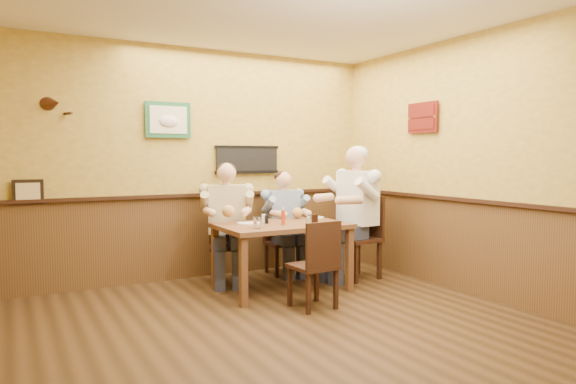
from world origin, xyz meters
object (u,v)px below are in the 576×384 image
chair_back_right (283,242)px  water_glass_mid (309,219)px  cola_tumbler (314,219)px  pepper_shaker (267,219)px  diner_white_elder (357,219)px  salt_shaker (264,219)px  chair_back_left (227,245)px  hot_sauce_bottle (283,217)px  water_glass_left (257,223)px  chair_right_end (357,237)px  chair_near_side (313,264)px  diner_tan_shirt (227,229)px  dining_table (282,232)px  diner_blue_polo (283,228)px

chair_back_right → water_glass_mid: 1.00m
cola_tumbler → pepper_shaker: (-0.43, 0.30, -0.01)m
diner_white_elder → salt_shaker: diner_white_elder is taller
cola_tumbler → salt_shaker: (-0.45, 0.34, -0.00)m
chair_back_left → hot_sauce_bottle: bearing=-44.9°
water_glass_left → pepper_shaker: water_glass_left is taller
chair_right_end → chair_near_side: 1.37m
salt_shaker → pepper_shaker: size_ratio=1.11×
diner_tan_shirt → water_glass_mid: 1.07m
water_glass_mid → cola_tumbler: 0.05m
dining_table → hot_sauce_bottle: hot_sauce_bottle is taller
water_glass_left → salt_shaker: bearing=53.9°
dining_table → water_glass_left: water_glass_left is taller
dining_table → chair_back_left: (-0.40, 0.64, -0.21)m
chair_near_side → diner_blue_polo: 1.50m
chair_back_left → chair_right_end: bearing=-2.4°
chair_right_end → hot_sauce_bottle: (-1.11, -0.15, 0.33)m
cola_tumbler → pepper_shaker: cola_tumbler is taller
dining_table → chair_near_side: 0.77m
cola_tumbler → chair_near_side: bearing=-123.3°
diner_blue_polo → water_glass_mid: 0.95m
diner_white_elder → pepper_shaker: diner_white_elder is taller
diner_white_elder → water_glass_left: 1.50m
chair_back_left → chair_near_side: 1.42m
dining_table → pepper_shaker: (-0.15, 0.06, 0.14)m
chair_right_end → hot_sauce_bottle: bearing=-88.2°
diner_white_elder → pepper_shaker: bearing=-96.8°
dining_table → water_glass_mid: 0.34m
chair_back_right → water_glass_mid: bearing=-97.6°
chair_right_end → diner_tan_shirt: (-1.46, 0.59, 0.13)m
chair_right_end → diner_blue_polo: (-0.69, 0.65, 0.08)m
dining_table → water_glass_mid: size_ratio=13.14×
chair_back_right → pepper_shaker: 0.91m
dining_table → cola_tumbler: 0.39m
dining_table → chair_back_right: bearing=61.3°
chair_back_left → diner_white_elder: bearing=-2.4°
diner_tan_shirt → water_glass_mid: (0.62, -0.85, 0.17)m
chair_back_left → cola_tumbler: chair_back_left is taller
pepper_shaker → diner_blue_polo: bearing=49.6°
diner_blue_polo → salt_shaker: size_ratio=11.57×
water_glass_mid → cola_tumbler: size_ratio=0.99×
diner_tan_shirt → water_glass_left: 0.87m
chair_back_left → hot_sauce_bottle: hot_sauce_bottle is taller
chair_back_right → chair_right_end: chair_right_end is taller
diner_blue_polo → dining_table: bearing=-116.8°
chair_back_left → chair_back_right: size_ratio=1.09×
chair_near_side → diner_blue_polo: (0.43, 1.43, 0.15)m
diner_white_elder → water_glass_left: size_ratio=12.30×
chair_back_right → chair_right_end: 0.95m
cola_tumbler → pepper_shaker: size_ratio=1.17×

